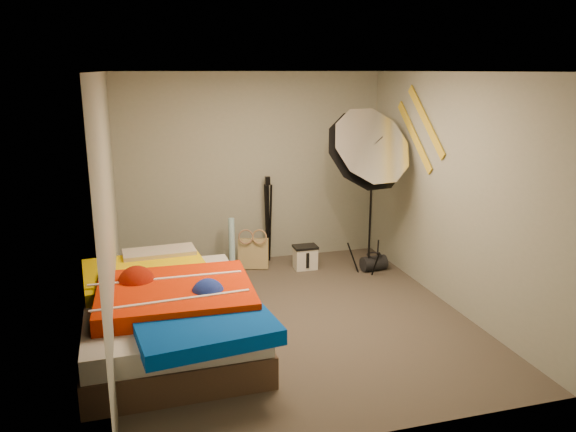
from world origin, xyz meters
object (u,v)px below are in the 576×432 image
object	(u,v)px
wrapping_roll	(232,245)
camera_tripod	(268,213)
bed	(170,312)
tote_bag	(253,254)
camera_case	(305,258)
duffel_bag	(374,263)
photo_umbrella	(366,152)

from	to	relation	value
wrapping_roll	camera_tripod	world-z (taller)	camera_tripod
bed	camera_tripod	bearing A→B (deg)	54.93
tote_bag	camera_case	bearing A→B (deg)	-0.99
camera_case	wrapping_roll	bearing A→B (deg)	168.05
camera_case	duffel_bag	xyz separation A→B (m)	(0.83, -0.31, -0.05)
tote_bag	camera_tripod	bearing A→B (deg)	59.12
camera_case	camera_tripod	xyz separation A→B (m)	(-0.39, 0.44, 0.52)
wrapping_roll	photo_umbrella	bearing A→B (deg)	-24.74
bed	photo_umbrella	xyz separation A→B (m)	(2.43, 1.13, 1.26)
wrapping_roll	photo_umbrella	distance (m)	2.08
duffel_bag	camera_tripod	distance (m)	1.54
camera_case	tote_bag	bearing A→B (deg)	162.35
duffel_bag	tote_bag	bearing A→B (deg)	155.68
duffel_bag	camera_tripod	size ratio (longest dim) A/B	0.27
tote_bag	camera_tripod	size ratio (longest dim) A/B	0.34
duffel_bag	bed	distance (m)	2.99
bed	photo_umbrella	world-z (taller)	photo_umbrella
tote_bag	bed	xyz separation A→B (m)	(-1.20, -1.84, 0.12)
tote_bag	camera_case	world-z (taller)	tote_bag
photo_umbrella	camera_tripod	bearing A→B (deg)	136.05
duffel_bag	camera_tripod	world-z (taller)	camera_tripod
camera_case	bed	distance (m)	2.47
tote_bag	photo_umbrella	size ratio (longest dim) A/B	0.18
bed	camera_tripod	distance (m)	2.56
bed	photo_umbrella	distance (m)	2.96
camera_case	photo_umbrella	size ratio (longest dim) A/B	0.13
tote_bag	camera_tripod	world-z (taller)	camera_tripod
tote_bag	camera_case	xyz separation A→B (m)	(0.65, -0.21, -0.05)
camera_case	bed	xyz separation A→B (m)	(-1.84, -1.63, 0.18)
duffel_bag	camera_tripod	xyz separation A→B (m)	(-1.22, 0.75, 0.57)
bed	tote_bag	bearing A→B (deg)	56.91
duffel_bag	bed	xyz separation A→B (m)	(-2.68, -1.32, 0.22)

